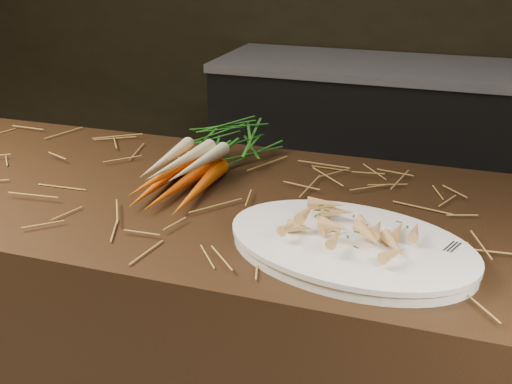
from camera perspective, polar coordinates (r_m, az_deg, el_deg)
main_counter at (r=1.61m, az=-6.60°, el=-14.87°), size 2.40×0.70×0.90m
back_counter at (r=3.20m, az=13.00°, el=3.60°), size 1.82×0.62×0.84m
straw_bedding at (r=1.39m, az=-7.43°, el=0.41°), size 1.40×0.60×0.02m
root_veg_bunch at (r=1.49m, az=-4.05°, el=3.66°), size 0.19×0.52×0.10m
serving_platter at (r=1.12m, az=8.34°, el=-4.95°), size 0.50×0.39×0.02m
roasted_veg_heap at (r=1.11m, az=8.44°, el=-3.28°), size 0.25×0.20×0.05m
serving_fork at (r=1.06m, az=15.72°, el=-6.67°), size 0.07×0.16×0.00m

